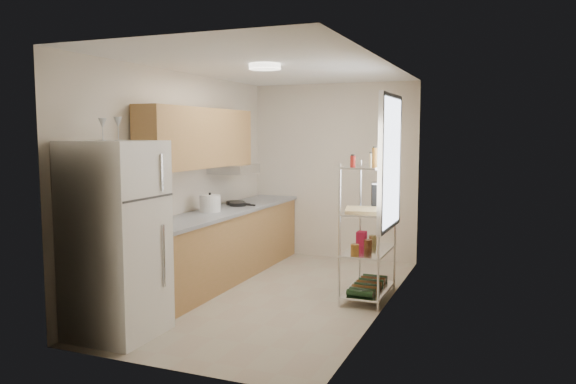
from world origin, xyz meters
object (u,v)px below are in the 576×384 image
object	(u,v)px
refrigerator	(116,239)
rice_cooker	(210,203)
frying_pan_large	(235,203)
espresso_machine	(379,195)
cutting_board	(362,210)

from	to	relation	value
refrigerator	rice_cooker	world-z (taller)	refrigerator
refrigerator	frying_pan_large	distance (m)	2.69
refrigerator	espresso_machine	world-z (taller)	refrigerator
refrigerator	espresso_machine	size ratio (longest dim) A/B	6.07
frying_pan_large	espresso_machine	world-z (taller)	espresso_machine
refrigerator	frying_pan_large	bearing A→B (deg)	93.23
refrigerator	cutting_board	bearing A→B (deg)	45.63
refrigerator	cutting_board	distance (m)	2.62
cutting_board	espresso_machine	distance (m)	0.40
refrigerator	cutting_board	xyz separation A→B (m)	(1.83, 1.87, 0.13)
rice_cooker	frying_pan_large	distance (m)	0.78
cutting_board	rice_cooker	bearing A→B (deg)	178.76
refrigerator	rice_cooker	xyz separation A→B (m)	(-0.11, 1.91, 0.10)
rice_cooker	cutting_board	distance (m)	1.94
frying_pan_large	cutting_board	bearing A→B (deg)	-1.23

